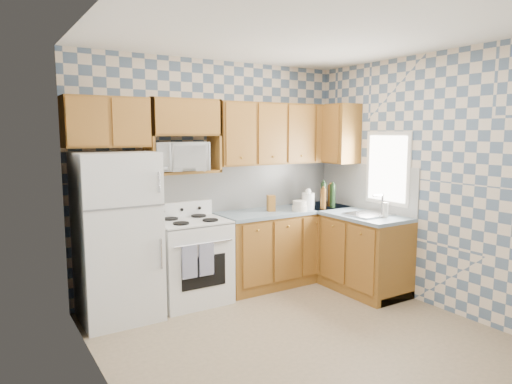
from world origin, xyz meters
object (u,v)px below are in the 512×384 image
at_px(stove_body, 191,262).
at_px(microwave, 180,157).
at_px(refrigerator, 117,236).
at_px(electric_kettle, 308,201).

bearing_deg(stove_body, microwave, 116.99).
height_order(refrigerator, stove_body, refrigerator).
relative_size(microwave, electric_kettle, 2.83).
relative_size(refrigerator, electric_kettle, 8.32).
bearing_deg(electric_kettle, stove_body, 175.54).
bearing_deg(refrigerator, stove_body, 1.78).
xyz_separation_m(refrigerator, electric_kettle, (2.34, -0.09, 0.18)).
distance_m(stove_body, electric_kettle, 1.64).
height_order(refrigerator, microwave, microwave).
xyz_separation_m(microwave, electric_kettle, (1.60, -0.24, -0.59)).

